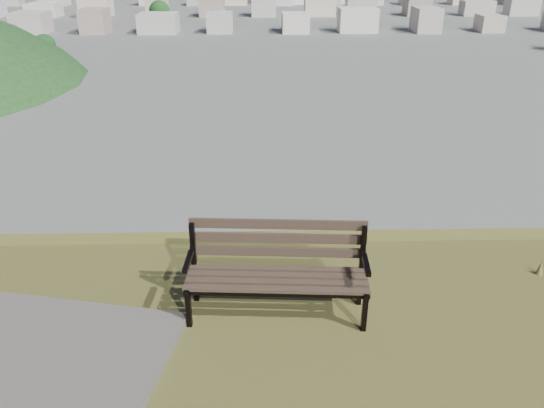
{
  "coord_description": "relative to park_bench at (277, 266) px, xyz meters",
  "views": [
    {
      "loc": [
        -0.82,
        -1.89,
        28.43
      ],
      "look_at": [
        -0.67,
        4.52,
        25.3
      ],
      "focal_mm": 35.0,
      "sensor_mm": 36.0,
      "label": 1
    }
  ],
  "objects": [
    {
      "name": "park_bench",
      "position": [
        0.0,
        0.0,
        0.0
      ],
      "size": [
        1.84,
        0.69,
        0.95
      ],
      "rotation": [
        0.0,
        0.0,
        -0.06
      ],
      "color": "#3D3023",
      "rests_on": "hilltop_mesa"
    }
  ]
}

